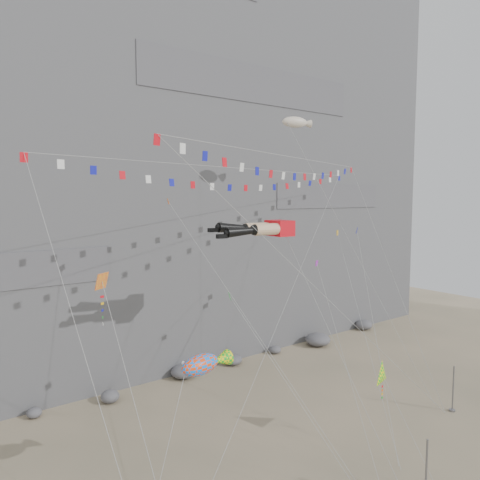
# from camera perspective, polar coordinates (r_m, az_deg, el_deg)

# --- Properties ---
(ground) EXTENTS (120.00, 120.00, 0.00)m
(ground) POSITION_cam_1_polar(r_m,az_deg,el_deg) (36.42, 8.11, -24.21)
(ground) COLOR tan
(ground) RESTS_ON ground
(cliff) EXTENTS (80.00, 28.00, 50.00)m
(cliff) POSITION_cam_1_polar(r_m,az_deg,el_deg) (59.16, -14.62, 12.02)
(cliff) COLOR slate
(cliff) RESTS_ON ground
(talus_boulders) EXTENTS (60.00, 3.00, 1.20)m
(talus_boulders) POSITION_cam_1_polar(r_m,az_deg,el_deg) (48.46, -6.85, -15.66)
(talus_boulders) COLOR #5D5C61
(talus_boulders) RESTS_ON ground
(anchor_pole_center) EXTENTS (0.12, 0.12, 4.10)m
(anchor_pole_center) POSITION_cam_1_polar(r_m,az_deg,el_deg) (31.89, 21.75, -24.92)
(anchor_pole_center) COLOR slate
(anchor_pole_center) RESTS_ON ground
(anchor_pole_right) EXTENTS (0.12, 0.12, 3.90)m
(anchor_pole_right) POSITION_cam_1_polar(r_m,az_deg,el_deg) (44.59, 24.55, -16.17)
(anchor_pole_right) COLOR slate
(anchor_pole_right) RESTS_ON ground
(legs_kite) EXTENTS (7.02, 14.16, 19.98)m
(legs_kite) POSITION_cam_1_polar(r_m,az_deg,el_deg) (36.32, 2.47, 1.33)
(legs_kite) COLOR red
(legs_kite) RESTS_ON ground
(flag_banner_upper) EXTENTS (35.93, 19.61, 29.70)m
(flag_banner_upper) POSITION_cam_1_polar(r_m,az_deg,el_deg) (40.28, -0.27, 8.73)
(flag_banner_upper) COLOR red
(flag_banner_upper) RESTS_ON ground
(flag_banner_lower) EXTENTS (27.75, 12.37, 24.82)m
(flag_banner_lower) POSITION_cam_1_polar(r_m,az_deg,el_deg) (35.91, 6.06, 10.04)
(flag_banner_lower) COLOR red
(flag_banner_lower) RESTS_ON ground
(harlequin_kite) EXTENTS (2.02, 9.00, 15.34)m
(harlequin_kite) POSITION_cam_1_polar(r_m,az_deg,el_deg) (27.47, -16.47, -4.91)
(harlequin_kite) COLOR red
(harlequin_kite) RESTS_ON ground
(fish_windsock) EXTENTS (7.61, 4.10, 10.58)m
(fish_windsock) POSITION_cam_1_polar(r_m,az_deg,el_deg) (27.42, -4.88, -14.94)
(fish_windsock) COLOR #FE430C
(fish_windsock) RESTS_ON ground
(delta_kite) EXTENTS (3.85, 6.89, 8.55)m
(delta_kite) POSITION_cam_1_polar(r_m,az_deg,el_deg) (36.27, 17.05, -15.53)
(delta_kite) COLOR yellow
(delta_kite) RESTS_ON ground
(blimp_windsock) EXTENTS (7.95, 12.68, 28.02)m
(blimp_windsock) POSITION_cam_1_polar(r_m,az_deg,el_deg) (45.41, 6.72, 13.98)
(blimp_windsock) COLOR beige
(blimp_windsock) RESTS_ON ground
(small_kite_a) EXTENTS (5.56, 15.42, 23.51)m
(small_kite_a) POSITION_cam_1_polar(r_m,az_deg,el_deg) (35.15, -8.09, 3.68)
(small_kite_a) COLOR orange
(small_kite_a) RESTS_ON ground
(small_kite_b) EXTENTS (6.07, 11.46, 17.27)m
(small_kite_b) POSITION_cam_1_polar(r_m,az_deg,el_deg) (39.90, 9.46, -3.22)
(small_kite_b) COLOR purple
(small_kite_b) RESTS_ON ground
(small_kite_c) EXTENTS (2.76, 11.47, 15.61)m
(small_kite_c) POSITION_cam_1_polar(r_m,az_deg,el_deg) (32.56, -0.97, -7.31)
(small_kite_c) COLOR green
(small_kite_c) RESTS_ON ground
(small_kite_d) EXTENTS (7.88, 12.76, 20.31)m
(small_kite_d) POSITION_cam_1_polar(r_m,az_deg,el_deg) (43.91, 11.93, 0.34)
(small_kite_d) COLOR gold
(small_kite_d) RESTS_ON ground
(small_kite_e) EXTENTS (8.20, 10.66, 19.37)m
(small_kite_e) POSITION_cam_1_polar(r_m,az_deg,el_deg) (43.25, 14.12, 0.79)
(small_kite_e) COLOR #1316A8
(small_kite_e) RESTS_ON ground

